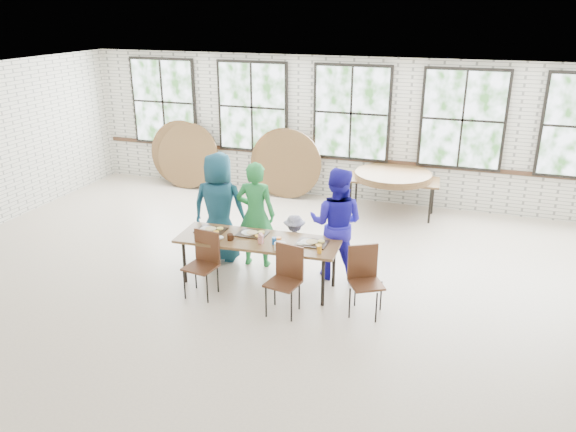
% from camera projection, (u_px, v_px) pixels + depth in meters
% --- Properties ---
extents(room, '(12.00, 12.00, 12.00)m').
position_uv_depth(room, '(351.00, 115.00, 11.55)').
color(room, beige).
rests_on(room, ground).
extents(dining_table, '(2.44, 0.93, 0.74)m').
position_uv_depth(dining_table, '(258.00, 242.00, 8.25)').
color(dining_table, brown).
rests_on(dining_table, ground).
extents(chair_near_left, '(0.47, 0.46, 0.95)m').
position_uv_depth(chair_near_left, '(204.00, 258.00, 8.05)').
color(chair_near_left, '#4D2B19').
rests_on(chair_near_left, ground).
extents(chair_near_right, '(0.48, 0.47, 0.95)m').
position_uv_depth(chair_near_right, '(286.00, 274.00, 7.58)').
color(chair_near_right, '#4D2B19').
rests_on(chair_near_right, ground).
extents(chair_spare, '(0.57, 0.56, 0.95)m').
position_uv_depth(chair_spare, '(364.00, 274.00, 7.57)').
color(chair_spare, '#4D2B19').
rests_on(chair_spare, ground).
extents(adult_teal, '(0.95, 0.69, 1.81)m').
position_uv_depth(adult_teal, '(219.00, 207.00, 9.03)').
color(adult_teal, '#1A5162').
rests_on(adult_teal, ground).
extents(adult_green, '(0.67, 0.48, 1.72)m').
position_uv_depth(adult_green, '(256.00, 214.00, 8.86)').
color(adult_green, '#227F3A').
rests_on(adult_green, ground).
extents(toddler, '(0.68, 0.52, 0.92)m').
position_uv_depth(toddler, '(294.00, 243.00, 8.80)').
color(toddler, '#131136').
rests_on(toddler, ground).
extents(adult_blue, '(0.85, 0.67, 1.74)m').
position_uv_depth(adult_blue, '(336.00, 224.00, 8.45)').
color(adult_blue, '#2119B3').
rests_on(adult_blue, ground).
extents(storage_table, '(1.85, 0.87, 0.74)m').
position_uv_depth(storage_table, '(393.00, 181.00, 11.10)').
color(storage_table, brown).
rests_on(storage_table, ground).
extents(tabletop_clutter, '(2.04, 0.63, 0.11)m').
position_uv_depth(tabletop_clutter, '(263.00, 239.00, 8.17)').
color(tabletop_clutter, black).
rests_on(tabletop_clutter, dining_table).
extents(round_tops_stacked, '(1.50, 1.50, 0.13)m').
position_uv_depth(round_tops_stacked, '(393.00, 176.00, 11.06)').
color(round_tops_stacked, brown).
rests_on(round_tops_stacked, storage_table).
extents(round_tops_leaning, '(4.17, 0.50, 1.49)m').
position_uv_depth(round_tops_leaning, '(233.00, 159.00, 12.53)').
color(round_tops_leaning, brown).
rests_on(round_tops_leaning, ground).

